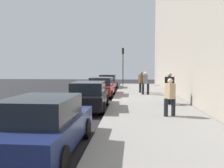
# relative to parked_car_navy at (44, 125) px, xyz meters

# --- Properties ---
(ground_plane) EXTENTS (56.00, 56.00, 0.00)m
(ground_plane) POSITION_rel_parked_car_navy_xyz_m (10.94, -0.13, -0.76)
(ground_plane) COLOR black
(sidewalk) EXTENTS (28.00, 4.60, 0.15)m
(sidewalk) POSITION_rel_parked_car_navy_xyz_m (10.94, -3.43, -0.68)
(sidewalk) COLOR gray
(sidewalk) RESTS_ON ground
(lane_stripe_centre) EXTENTS (28.00, 0.14, 0.01)m
(lane_stripe_centre) POSITION_rel_parked_car_navy_xyz_m (10.94, 3.07, -0.75)
(lane_stripe_centre) COLOR gold
(lane_stripe_centre) RESTS_ON ground
(parked_car_navy) EXTENTS (4.25, 1.94, 1.51)m
(parked_car_navy) POSITION_rel_parked_car_navy_xyz_m (0.00, 0.00, 0.00)
(parked_car_navy) COLOR black
(parked_car_navy) RESTS_ON ground
(parked_car_black) EXTENTS (4.69, 2.02, 1.51)m
(parked_car_black) POSITION_rel_parked_car_navy_xyz_m (6.43, -0.09, 0.00)
(parked_car_black) COLOR black
(parked_car_black) RESTS_ON ground
(parked_car_red) EXTENTS (4.71, 1.97, 1.51)m
(parked_car_red) POSITION_rel_parked_car_navy_xyz_m (12.29, -0.11, 0.00)
(parked_car_red) COLOR black
(parked_car_red) RESTS_ON ground
(parked_car_charcoal) EXTENTS (4.65, 1.93, 1.51)m
(parked_car_charcoal) POSITION_rel_parked_car_navy_xyz_m (19.27, 0.04, 0.00)
(parked_car_charcoal) COLOR black
(parked_car_charcoal) RESTS_ON ground
(pedestrian_grey_coat) EXTENTS (0.50, 0.59, 1.80)m
(pedestrian_grey_coat) POSITION_rel_parked_car_navy_xyz_m (12.60, -3.53, 0.35)
(pedestrian_grey_coat) COLOR black
(pedestrian_grey_coat) RESTS_ON sidewalk
(pedestrian_tan_coat) EXTENTS (0.52, 0.52, 1.65)m
(pedestrian_tan_coat) POSITION_rel_parked_car_navy_xyz_m (4.31, -4.01, 0.27)
(pedestrian_tan_coat) COLOR black
(pedestrian_tan_coat) RESTS_ON sidewalk
(pedestrian_black_coat) EXTENTS (0.57, 0.57, 1.82)m
(pedestrian_black_coat) POSITION_rel_parked_car_navy_xyz_m (7.79, -4.58, 0.37)
(pedestrian_black_coat) COLOR black
(pedestrian_black_coat) RESTS_ON sidewalk
(pedestrian_brown_coat) EXTENTS (0.52, 0.56, 1.77)m
(pedestrian_brown_coat) POSITION_rel_parked_car_navy_xyz_m (13.91, -3.29, 0.34)
(pedestrian_brown_coat) COLOR black
(pedestrian_brown_coat) RESTS_ON sidewalk
(traffic_light_pole) EXTENTS (0.35, 0.26, 4.50)m
(traffic_light_pole) POSITION_rel_parked_car_navy_xyz_m (22.82, -1.48, 2.43)
(traffic_light_pole) COLOR #2D2D19
(traffic_light_pole) RESTS_ON sidewalk
(rolling_suitcase) EXTENTS (0.34, 0.22, 0.97)m
(rolling_suitcase) POSITION_rel_parked_car_navy_xyz_m (7.41, -4.72, -0.30)
(rolling_suitcase) COLOR #191E38
(rolling_suitcase) RESTS_ON sidewalk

